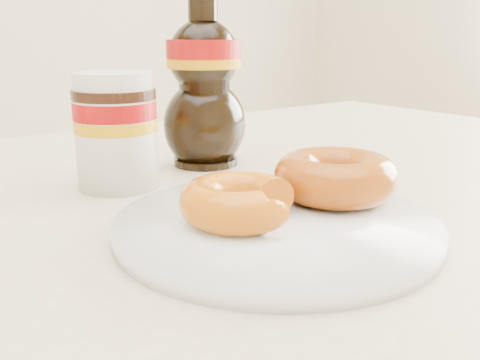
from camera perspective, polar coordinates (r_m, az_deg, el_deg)
dining_table at (r=0.59m, az=-2.04°, el=-9.28°), size 1.40×0.90×0.75m
plate at (r=0.45m, az=3.84°, el=-4.80°), size 0.27×0.27×0.01m
donut_bitten at (r=0.43m, az=-0.12°, el=-2.28°), size 0.12×0.12×0.03m
donut_whole at (r=0.50m, az=10.15°, el=0.38°), size 0.14×0.14×0.04m
nutella_jar at (r=0.58m, az=-13.10°, el=5.61°), size 0.09×0.09×0.12m
syrup_bottle at (r=0.67m, az=-3.84°, el=10.46°), size 0.11×0.10×0.21m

